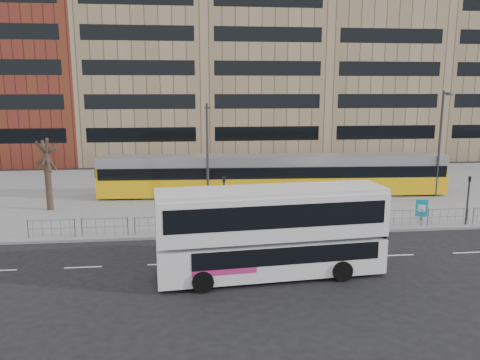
{
  "coord_description": "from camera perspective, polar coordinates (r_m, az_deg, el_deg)",
  "views": [
    {
      "loc": [
        -4.63,
        -26.28,
        8.57
      ],
      "look_at": [
        -1.23,
        6.0,
        2.23
      ],
      "focal_mm": 35.0,
      "sensor_mm": 36.0,
      "label": 1
    }
  ],
  "objects": [
    {
      "name": "double_decker_bus",
      "position": [
        21.56,
        3.83,
        -6.02
      ],
      "size": [
        10.57,
        3.32,
        4.16
      ],
      "rotation": [
        0.0,
        0.0,
        0.09
      ],
      "color": "white",
      "rests_on": "ground"
    },
    {
      "name": "station_sign",
      "position": [
        29.91,
        15.34,
        -2.25
      ],
      "size": [
        2.09,
        0.82,
        2.51
      ],
      "rotation": [
        0.0,
        0.0,
        0.35
      ],
      "color": "#2D2D30",
      "rests_on": "plaza"
    },
    {
      "name": "plaza",
      "position": [
        39.48,
        0.86,
        -1.37
      ],
      "size": [
        64.0,
        24.0,
        0.15
      ],
      "primitive_type": "cube",
      "color": "slate",
      "rests_on": "ground"
    },
    {
      "name": "road_markings",
      "position": [
        24.52,
        7.76,
        -9.5
      ],
      "size": [
        62.0,
        0.12,
        0.01
      ],
      "primitive_type": "cube",
      "color": "white",
      "rests_on": "ground"
    },
    {
      "name": "pedestrian_barrier",
      "position": [
        28.61,
        7.63,
        -4.43
      ],
      "size": [
        32.07,
        0.07,
        1.1
      ],
      "color": "gray",
      "rests_on": "plaza"
    },
    {
      "name": "traffic_light_east",
      "position": [
        32.48,
        26.07,
        -1.53
      ],
      "size": [
        0.23,
        0.25,
        3.1
      ],
      "rotation": [
        0.0,
        0.0,
        -0.42
      ],
      "color": "#2D2D30",
      "rests_on": "plaza"
    },
    {
      "name": "ad_panel",
      "position": [
        32.49,
        21.26,
        -3.25
      ],
      "size": [
        0.73,
        0.26,
        1.4
      ],
      "rotation": [
        0.0,
        0.0,
        -0.28
      ],
      "color": "#2D2D30",
      "rests_on": "plaza"
    },
    {
      "name": "building_row",
      "position": [
        61.02,
        -0.2,
        15.14
      ],
      "size": [
        70.4,
        18.4,
        31.2
      ],
      "color": "maroon",
      "rests_on": "ground"
    },
    {
      "name": "bare_tree",
      "position": [
        35.02,
        -22.72,
        4.96
      ],
      "size": [
        4.1,
        4.1,
        7.11
      ],
      "color": "black",
      "rests_on": "plaza"
    },
    {
      "name": "traffic_light_west",
      "position": [
        28.99,
        -1.96,
        -1.8
      ],
      "size": [
        0.2,
        0.23,
        3.1
      ],
      "rotation": [
        0.0,
        0.0,
        0.18
      ],
      "color": "#2D2D30",
      "rests_on": "plaza"
    },
    {
      "name": "kerb",
      "position": [
        28.05,
        3.8,
        -6.6
      ],
      "size": [
        64.0,
        0.25,
        0.17
      ],
      "primitive_type": "cube",
      "color": "gray",
      "rests_on": "ground"
    },
    {
      "name": "lamp_post_east",
      "position": [
        39.67,
        23.23,
        4.52
      ],
      "size": [
        0.45,
        1.04,
        8.29
      ],
      "color": "#2D2D30",
      "rests_on": "plaza"
    },
    {
      "name": "ground",
      "position": [
        28.03,
        3.81,
        -6.78
      ],
      "size": [
        120.0,
        120.0,
        0.0
      ],
      "primitive_type": "plane",
      "color": "black",
      "rests_on": "ground"
    },
    {
      "name": "pedestrian",
      "position": [
        32.6,
        -3.79,
        -2.53
      ],
      "size": [
        0.43,
        0.6,
        1.56
      ],
      "primitive_type": "imported",
      "rotation": [
        0.0,
        0.0,
        1.46
      ],
      "color": "black",
      "rests_on": "plaza"
    },
    {
      "name": "tram",
      "position": [
        37.54,
        4.11,
        0.6
      ],
      "size": [
        27.66,
        3.93,
        3.25
      ],
      "rotation": [
        0.0,
        0.0,
        -0.05
      ],
      "color": "#EEB30C",
      "rests_on": "plaza"
    },
    {
      "name": "lamp_post_west",
      "position": [
        34.56,
        -3.99,
        3.79
      ],
      "size": [
        0.45,
        1.04,
        7.4
      ],
      "color": "#2D2D30",
      "rests_on": "plaza"
    }
  ]
}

